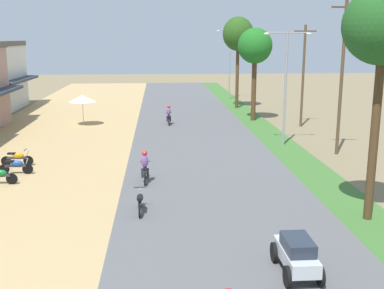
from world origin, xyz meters
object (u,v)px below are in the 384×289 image
(parked_motorbike_fifth, at_px, (17,157))
(motorbike_ahead_fifth, at_px, (169,115))
(motorbike_ahead_fourth, at_px, (145,167))
(streetlamp_near, at_px, (286,80))
(utility_pole_near, at_px, (342,76))
(car_sedan_silver, at_px, (297,253))
(median_tree_second, at_px, (384,28))
(motorbike_ahead_third, at_px, (140,201))
(streetlamp_mid, at_px, (230,59))
(utility_pole_far, at_px, (303,74))
(median_tree_fourth, at_px, (238,35))
(median_tree_third, at_px, (255,47))
(vendor_umbrella, at_px, (82,98))
(parked_motorbike_fourth, at_px, (16,165))

(parked_motorbike_fifth, xyz_separation_m, motorbike_ahead_fifth, (8.91, 12.42, 0.30))
(parked_motorbike_fifth, xyz_separation_m, motorbike_ahead_fourth, (7.34, -3.72, 0.30))
(streetlamp_near, relative_size, utility_pole_near, 0.80)
(car_sedan_silver, bearing_deg, median_tree_second, 45.56)
(median_tree_second, bearing_deg, motorbike_ahead_third, 171.47)
(streetlamp_mid, xyz_separation_m, utility_pole_far, (3.33, -17.90, -0.43))
(median_tree_fourth, bearing_deg, utility_pole_far, -70.98)
(median_tree_fourth, distance_m, streetlamp_near, 17.78)
(median_tree_fourth, xyz_separation_m, motorbike_ahead_fifth, (-7.30, -9.32, -6.65))
(median_tree_third, bearing_deg, streetlamp_near, -89.41)
(utility_pole_near, distance_m, motorbike_ahead_fourth, 13.69)
(vendor_umbrella, xyz_separation_m, utility_pole_near, (17.48, -11.06, 2.62))
(parked_motorbike_fifth, distance_m, utility_pole_far, 23.09)
(car_sedan_silver, relative_size, motorbike_ahead_fourth, 1.26)
(parked_motorbike_fourth, relative_size, streetlamp_mid, 0.22)
(utility_pole_near, relative_size, car_sedan_silver, 4.19)
(median_tree_second, distance_m, median_tree_third, 23.43)
(streetlamp_near, height_order, streetlamp_mid, streetlamp_mid)
(vendor_umbrella, distance_m, motorbike_ahead_fourth, 17.36)
(parked_motorbike_fourth, xyz_separation_m, motorbike_ahead_fourth, (6.92, -1.96, 0.30))
(motorbike_ahead_fourth, bearing_deg, vendor_umbrella, 108.68)
(median_tree_third, xyz_separation_m, streetlamp_near, (0.10, -9.89, -1.95))
(parked_motorbike_fifth, distance_m, vendor_umbrella, 12.91)
(parked_motorbike_fifth, distance_m, median_tree_third, 22.43)
(median_tree_third, height_order, median_tree_fourth, median_tree_fourth)
(vendor_umbrella, xyz_separation_m, car_sedan_silver, (10.43, -26.23, -1.57))
(parked_motorbike_fourth, distance_m, median_tree_fourth, 29.15)
(streetlamp_near, height_order, motorbike_ahead_third, streetlamp_near)
(utility_pole_near, xyz_separation_m, utility_pole_far, (0.57, 9.58, -0.63))
(motorbike_ahead_fifth, bearing_deg, median_tree_second, -70.89)
(parked_motorbike_fourth, height_order, motorbike_ahead_third, motorbike_ahead_third)
(parked_motorbike_fifth, bearing_deg, median_tree_fourth, 53.27)
(utility_pole_far, bearing_deg, median_tree_second, -99.49)
(motorbike_ahead_third, bearing_deg, utility_pole_near, 38.29)
(vendor_umbrella, height_order, utility_pole_far, utility_pole_far)
(parked_motorbike_fifth, xyz_separation_m, median_tree_fourth, (16.22, 21.73, 6.95))
(car_sedan_silver, xyz_separation_m, motorbike_ahead_fifth, (-3.32, 25.98, 0.11))
(parked_motorbike_fifth, height_order, vendor_umbrella, vendor_umbrella)
(parked_motorbike_fifth, distance_m, motorbike_ahead_fifth, 15.29)
(median_tree_second, relative_size, motorbike_ahead_fourth, 5.04)
(parked_motorbike_fourth, distance_m, motorbike_ahead_third, 9.17)
(utility_pole_near, bearing_deg, parked_motorbike_fourth, -169.89)
(parked_motorbike_fourth, distance_m, streetlamp_mid, 35.04)
(vendor_umbrella, relative_size, car_sedan_silver, 1.12)
(vendor_umbrella, bearing_deg, streetlamp_mid, 48.12)
(parked_motorbike_fourth, xyz_separation_m, motorbike_ahead_third, (6.81, -6.15, 0.02))
(vendor_umbrella, xyz_separation_m, motorbike_ahead_third, (5.44, -20.57, -1.73))
(parked_motorbike_fifth, relative_size, car_sedan_silver, 0.80)
(median_tree_second, xyz_separation_m, utility_pole_far, (3.42, 20.47, -3.24))
(car_sedan_silver, height_order, motorbike_ahead_fifth, motorbike_ahead_fifth)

